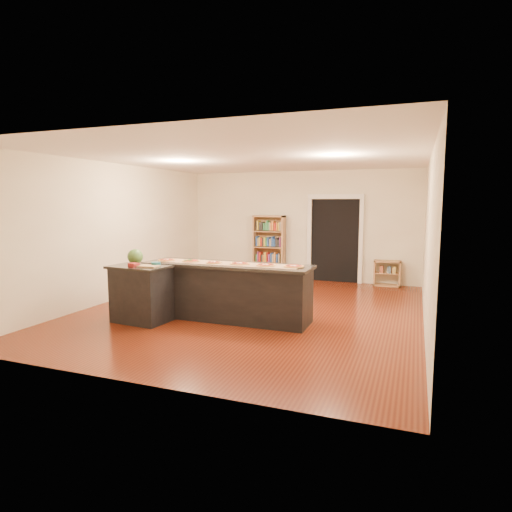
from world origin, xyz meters
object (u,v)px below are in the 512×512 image
at_px(side_counter, 142,293).
at_px(bookshelf, 269,247).
at_px(low_shelf, 387,273).
at_px(waste_bin, 282,273).
at_px(kitchen_island, 227,291).
at_px(watermelon, 135,257).

relative_size(side_counter, bookshelf, 0.58).
xyz_separation_m(low_shelf, waste_bin, (-2.58, -0.22, -0.11)).
bearing_deg(bookshelf, low_shelf, 0.28).
relative_size(kitchen_island, watermelon, 11.25).
distance_m(bookshelf, low_shelf, 3.05).
bearing_deg(kitchen_island, side_counter, -153.49).
height_order(side_counter, watermelon, watermelon).
bearing_deg(side_counter, watermelon, 157.01).
distance_m(kitchen_island, bookshelf, 4.07).
xyz_separation_m(kitchen_island, bookshelf, (-0.61, 4.01, 0.35)).
relative_size(kitchen_island, bookshelf, 1.76).
height_order(kitchen_island, waste_bin, kitchen_island).
bearing_deg(low_shelf, waste_bin, -175.22).
relative_size(bookshelf, low_shelf, 2.67).
bearing_deg(side_counter, bookshelf, 86.30).
height_order(side_counter, waste_bin, side_counter).
relative_size(kitchen_island, low_shelf, 4.70).
height_order(kitchen_island, side_counter, kitchen_island).
bearing_deg(waste_bin, side_counter, -103.91).
relative_size(kitchen_island, side_counter, 3.03).
height_order(side_counter, low_shelf, side_counter).
height_order(waste_bin, watermelon, watermelon).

